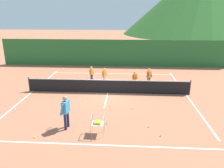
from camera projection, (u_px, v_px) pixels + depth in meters
The scene contains 22 objects.
ground_plane at pixel (108, 93), 15.41m from camera, with size 120.00×120.00×0.00m, color #A86647.
line_baseline_near at pixel (96, 145), 9.33m from camera, with size 10.88×0.08×0.01m, color white.
line_baseline_far at pixel (112, 74), 20.30m from camera, with size 10.88×0.08×0.01m, color white.
line_sideline_west at pixel (33, 91), 15.74m from camera, with size 0.08×11.57×0.01m, color white.
line_sideline_east at pixel (186, 95), 15.08m from camera, with size 0.08×11.57×0.01m, color white.
line_service_center at pixel (108, 93), 15.41m from camera, with size 0.08×5.24×0.01m, color white.
tennis_net at pixel (108, 86), 15.26m from camera, with size 11.39×0.08×1.05m.
instructor at pixel (66, 109), 10.39m from camera, with size 0.44×0.81×1.69m.
student_0 at pixel (91, 72), 17.72m from camera, with size 0.32×0.52×1.28m.
student_1 at pixel (104, 74), 17.16m from camera, with size 0.37×0.52×1.30m.
student_2 at pixel (135, 78), 16.48m from camera, with size 0.43×0.66×1.20m.
student_3 at pixel (149, 75), 16.67m from camera, with size 0.47×0.73×1.38m.
ball_cart at pixel (97, 123), 9.98m from camera, with size 0.58×0.58×0.90m.
tennis_ball_0 at pixel (107, 123), 11.09m from camera, with size 0.07×0.07×0.07m, color yellow.
tennis_ball_1 at pixel (97, 94), 15.06m from camera, with size 0.07×0.07×0.07m, color yellow.
tennis_ball_2 at pixel (88, 98), 14.42m from camera, with size 0.07×0.07×0.07m, color yellow.
tennis_ball_3 at pixel (133, 108), 12.82m from camera, with size 0.07×0.07×0.07m, color yellow.
tennis_ball_5 at pixel (34, 137), 9.85m from camera, with size 0.07×0.07×0.07m, color yellow.
tennis_ball_6 at pixel (110, 106), 13.17m from camera, with size 0.07×0.07×0.07m, color yellow.
tennis_ball_7 at pixel (161, 135), 9.98m from camera, with size 0.07×0.07×0.07m, color yellow.
tennis_ball_8 at pixel (149, 127), 10.75m from camera, with size 0.07×0.07×0.07m, color yellow.
windscreen_fence at pixel (114, 53), 22.85m from camera, with size 23.93×0.08×2.78m, color #286B33.
Camera 1 is at (1.22, -14.41, 5.37)m, focal length 34.95 mm.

